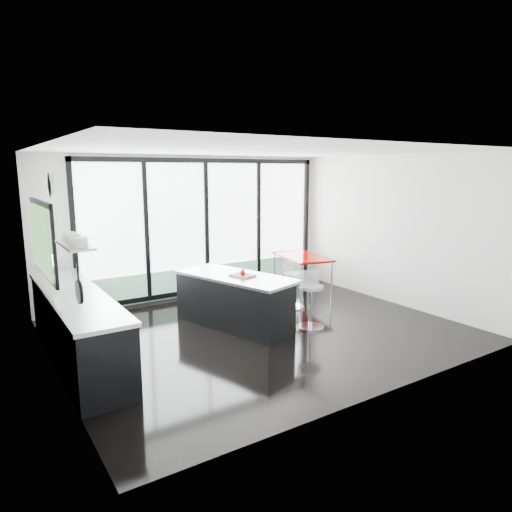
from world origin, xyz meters
TOP-DOWN VIEW (x-y plane):
  - floor at (0.00, 0.00)m, footprint 6.00×5.00m
  - ceiling at (0.00, 0.00)m, footprint 6.00×5.00m
  - wall_back at (0.27, 2.47)m, footprint 6.00×0.09m
  - wall_front at (0.00, -2.50)m, footprint 6.00×0.00m
  - wall_left at (-2.97, 0.27)m, footprint 0.26×5.00m
  - wall_right at (3.00, 0.00)m, footprint 0.00×5.00m
  - counter_cabinets at (-2.67, 0.40)m, footprint 0.69×3.24m
  - island at (-0.24, 0.44)m, footprint 1.43×2.22m
  - bar_stool_near at (0.74, -0.33)m, footprint 0.58×0.58m
  - bar_stool_far at (1.19, 0.70)m, footprint 0.51×0.51m
  - red_table at (2.11, 1.61)m, footprint 1.06×1.52m

SIDE VIEW (x-z plane):
  - floor at x=0.00m, z-range 0.00..0.00m
  - bar_stool_far at x=1.19m, z-range 0.00..0.66m
  - bar_stool_near at x=0.74m, z-range 0.00..0.71m
  - red_table at x=2.11m, z-range 0.00..0.74m
  - island at x=-0.24m, z-range -0.12..0.97m
  - counter_cabinets at x=-2.67m, z-range -0.22..1.14m
  - wall_back at x=0.27m, z-range -0.13..2.67m
  - wall_front at x=0.00m, z-range 0.00..2.80m
  - wall_right at x=3.00m, z-range 0.00..2.80m
  - wall_left at x=-2.97m, z-range 0.16..2.96m
  - ceiling at x=0.00m, z-range 2.80..2.80m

